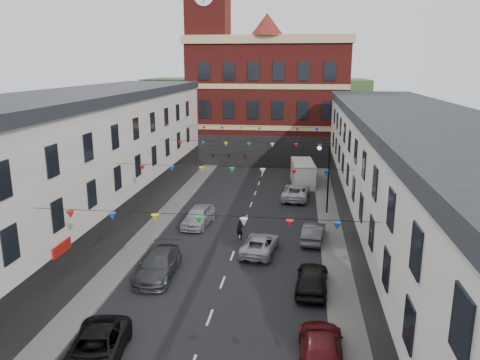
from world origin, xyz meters
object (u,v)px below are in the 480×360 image
at_px(car_left_c, 95,349).
at_px(car_left_e, 198,216).
at_px(white_van, 303,173).
at_px(car_right_e, 313,232).
at_px(car_right_d, 312,278).
at_px(car_right_f, 296,192).
at_px(pedestrian, 240,230).
at_px(car_left_d, 158,265).
at_px(moving_car, 260,244).
at_px(street_lamp, 326,170).
at_px(car_right_c, 321,348).

xyz_separation_m(car_left_c, car_left_e, (0.56, 18.10, 0.10)).
height_order(car_left_e, white_van, white_van).
distance_m(car_right_e, white_van, 16.63).
bearing_deg(car_right_d, car_right_f, -82.92).
bearing_deg(pedestrian, car_left_d, -97.05).
distance_m(car_left_e, moving_car, 7.34).
relative_size(car_right_e, pedestrian, 2.75).
distance_m(car_left_c, pedestrian, 16.08).
height_order(street_lamp, car_left_d, street_lamp).
bearing_deg(car_right_d, moving_car, -52.61).
bearing_deg(car_left_d, white_van, 68.25).
relative_size(car_left_e, white_van, 0.81).
xyz_separation_m(car_right_c, car_right_e, (0.00, 14.44, -0.02)).
relative_size(moving_car, pedestrian, 3.07).
relative_size(car_left_e, car_right_c, 0.97).
distance_m(car_right_c, white_van, 31.06).
relative_size(car_right_c, moving_car, 1.05).
relative_size(street_lamp, white_van, 1.05).
bearing_deg(car_right_c, moving_car, -72.01).
bearing_deg(moving_car, white_van, -91.72).
bearing_deg(car_right_f, car_right_e, 102.17).
relative_size(street_lamp, moving_car, 1.31).
xyz_separation_m(street_lamp, white_van, (-1.86, 10.07, -2.64)).
xyz_separation_m(street_lamp, car_right_e, (-1.05, -6.53, -3.23)).
relative_size(car_left_d, car_right_f, 0.99).
height_order(street_lamp, car_right_e, street_lamp).
bearing_deg(car_right_f, car_right_c, 97.90).
xyz_separation_m(car_left_e, moving_car, (5.40, -4.97, -0.15)).
bearing_deg(car_left_d, street_lamp, 50.67).
xyz_separation_m(car_left_d, car_left_e, (0.42, 9.41, 0.04)).
height_order(car_left_c, car_right_d, car_right_d).
relative_size(car_left_e, pedestrian, 3.10).
bearing_deg(car_right_f, car_left_c, 77.52).
distance_m(street_lamp, car_right_c, 21.25).
distance_m(car_right_e, moving_car, 4.57).
bearing_deg(car_right_c, car_left_c, 8.60).
bearing_deg(street_lamp, car_right_c, -92.87).
relative_size(car_left_c, white_van, 0.87).
xyz_separation_m(car_left_e, car_right_e, (9.10, -2.29, -0.11)).
bearing_deg(car_left_d, moving_car, 35.77).
bearing_deg(pedestrian, street_lamp, 71.02).
relative_size(car_left_d, pedestrian, 3.43).
xyz_separation_m(car_left_e, car_right_d, (8.85, -10.09, -0.03)).
distance_m(street_lamp, car_right_f, 5.93).
relative_size(car_right_c, car_right_f, 0.92).
distance_m(car_left_d, white_van, 25.27).
relative_size(street_lamp, car_left_e, 1.30).
bearing_deg(car_right_f, car_left_e, 52.87).
distance_m(car_right_d, car_right_e, 7.81).
height_order(car_left_d, car_right_c, car_left_d).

